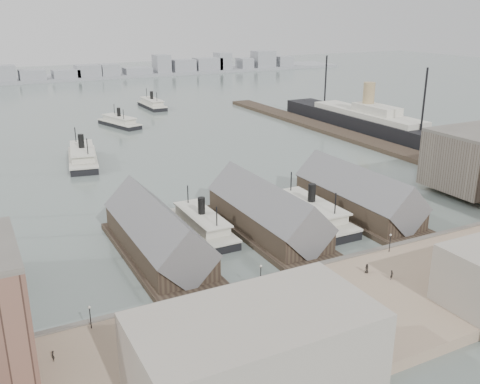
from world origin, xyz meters
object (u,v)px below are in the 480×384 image
ferry_docked_west (202,224)px  horse_cart_center (289,329)px  ocean_steamer (367,121)px  horse_cart_right (472,263)px  horse_cart_left (167,348)px

ferry_docked_west → horse_cart_center: bearing=-96.9°
ferry_docked_west → horse_cart_center: ferry_docked_west is taller
ocean_steamer → horse_cart_right: (-67.64, -110.91, -1.58)m
ocean_steamer → horse_cart_left: ocean_steamer is taller
ocean_steamer → horse_cart_right: bearing=-121.4°
ocean_steamer → horse_cart_center: (-110.60, -113.80, -1.58)m
horse_cart_center → horse_cart_left: bearing=109.8°
ocean_steamer → horse_cart_right: 129.92m
ocean_steamer → horse_cart_right: size_ratio=21.58×
ocean_steamer → horse_cart_left: (-128.74, -109.98, -1.56)m
horse_cart_center → ocean_steamer: bearing=-12.5°
ferry_docked_west → horse_cart_right: size_ratio=5.33×
ferry_docked_west → horse_cart_center: (-5.60, -46.12, 0.72)m
ferry_docked_west → horse_cart_right: bearing=-49.2°
horse_cart_right → horse_cart_center: bearing=86.9°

